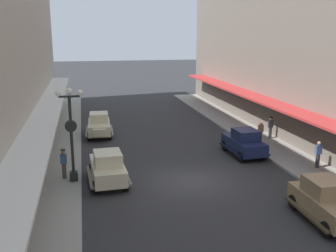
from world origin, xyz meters
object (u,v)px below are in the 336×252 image
(lamp_post_with_clock, at_px, (71,131))
(pedestrian_3, at_px, (318,154))
(parked_car_1, at_px, (244,142))
(pedestrian_0, at_px, (271,127))
(fire_hydrant, at_px, (259,143))
(parked_car_3, at_px, (326,200))
(pedestrian_2, at_px, (64,163))
(parked_car_2, at_px, (99,124))
(pedestrian_1, at_px, (261,132))
(parked_car_0, at_px, (108,167))

(lamp_post_with_clock, xyz_separation_m, pedestrian_3, (14.42, -0.95, -2.00))
(parked_car_1, xyz_separation_m, lamp_post_with_clock, (-11.23, -2.80, 2.04))
(pedestrian_0, bearing_deg, lamp_post_with_clock, -157.86)
(lamp_post_with_clock, distance_m, fire_hydrant, 13.47)
(parked_car_3, xyz_separation_m, pedestrian_3, (3.46, 6.00, 0.05))
(fire_hydrant, xyz_separation_m, pedestrian_2, (-13.27, -3.08, 0.45))
(parked_car_2, relative_size, pedestrian_3, 2.63)
(pedestrian_1, bearing_deg, fire_hydrant, -117.79)
(fire_hydrant, relative_size, pedestrian_1, 0.50)
(parked_car_2, xyz_separation_m, pedestrian_0, (12.92, -4.12, 0.07))
(pedestrian_3, bearing_deg, pedestrian_1, 100.40)
(parked_car_1, distance_m, lamp_post_with_clock, 11.75)
(lamp_post_with_clock, bearing_deg, pedestrian_1, 19.64)
(parked_car_1, xyz_separation_m, parked_car_2, (-9.36, 7.33, 0.00))
(pedestrian_1, bearing_deg, pedestrian_2, -162.92)
(pedestrian_2, bearing_deg, parked_car_1, 11.06)
(lamp_post_with_clock, bearing_deg, pedestrian_3, -3.75)
(parked_car_1, height_order, parked_car_3, same)
(pedestrian_3, bearing_deg, parked_car_1, 130.48)
(parked_car_0, relative_size, pedestrian_0, 2.58)
(pedestrian_0, bearing_deg, parked_car_3, -106.40)
(pedestrian_0, relative_size, pedestrian_2, 1.00)
(parked_car_3, bearing_deg, pedestrian_2, 147.04)
(pedestrian_1, distance_m, pedestrian_3, 5.82)
(parked_car_0, xyz_separation_m, pedestrian_3, (12.57, -0.55, 0.05))
(parked_car_0, height_order, lamp_post_with_clock, lamp_post_with_clock)
(parked_car_1, distance_m, pedestrian_3, 4.93)
(parked_car_3, height_order, pedestrian_1, parked_car_3)
(fire_hydrant, bearing_deg, pedestrian_3, -69.74)
(lamp_post_with_clock, xyz_separation_m, pedestrian_1, (13.37, 4.77, -2.00))
(parked_car_1, distance_m, pedestrian_2, 11.97)
(parked_car_0, height_order, pedestrian_1, parked_car_0)
(pedestrian_2, bearing_deg, lamp_post_with_clock, -43.87)
(parked_car_1, height_order, pedestrian_3, parked_car_1)
(parked_car_1, relative_size, fire_hydrant, 5.25)
(parked_car_1, height_order, fire_hydrant, parked_car_1)
(parked_car_1, xyz_separation_m, parked_car_3, (-0.26, -9.75, 0.00))
(parked_car_0, relative_size, fire_hydrant, 5.26)
(parked_car_3, xyz_separation_m, pedestrian_2, (-11.49, 7.45, 0.07))
(fire_hydrant, xyz_separation_m, pedestrian_0, (2.03, 2.42, 0.45))
(parked_car_3, bearing_deg, fire_hydrant, 80.39)
(parked_car_2, relative_size, pedestrian_0, 2.58)
(parked_car_1, xyz_separation_m, pedestrian_0, (3.56, 3.21, 0.07))
(lamp_post_with_clock, relative_size, pedestrian_2, 3.09)
(parked_car_1, distance_m, fire_hydrant, 1.76)
(lamp_post_with_clock, height_order, fire_hydrant, lamp_post_with_clock)
(parked_car_2, relative_size, pedestrian_1, 2.63)
(parked_car_2, xyz_separation_m, fire_hydrant, (10.89, -6.55, -0.38))
(pedestrian_1, bearing_deg, pedestrian_3, -79.60)
(fire_hydrant, bearing_deg, parked_car_2, 148.98)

